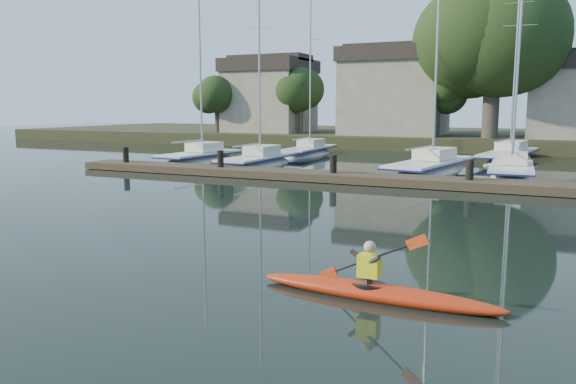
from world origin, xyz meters
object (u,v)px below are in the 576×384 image
at_px(sailboat_1, 258,169).
at_px(sailboat_0, 201,165).
at_px(sailboat_2, 430,177).
at_px(sailboat_3, 511,181).
at_px(dock, 398,180).
at_px(sailboat_5, 309,157).
at_px(kayak, 376,289).
at_px(sailboat_6, 508,164).

bearing_deg(sailboat_1, sailboat_0, 173.86).
distance_m(sailboat_2, sailboat_3, 3.88).
relative_size(sailboat_0, sailboat_2, 0.77).
bearing_deg(sailboat_2, dock, -85.21).
distance_m(dock, sailboat_5, 15.42).
distance_m(kayak, sailboat_1, 22.63).
distance_m(sailboat_0, sailboat_6, 19.22).
xyz_separation_m(kayak, sailboat_6, (0.74, 28.12, -0.37)).
bearing_deg(sailboat_3, sailboat_2, 177.32).
bearing_deg(dock, sailboat_5, 126.91).
distance_m(sailboat_5, sailboat_6, 13.14).
bearing_deg(sailboat_2, sailboat_5, 153.90).
bearing_deg(dock, sailboat_6, 74.00).
relative_size(dock, sailboat_6, 2.07).
bearing_deg(sailboat_6, kayak, -82.87).
xyz_separation_m(kayak, sailboat_3, (1.30, 19.69, -0.36)).
relative_size(sailboat_1, sailboat_3, 1.07).
bearing_deg(sailboat_3, sailboat_1, -179.42).
bearing_deg(dock, sailboat_2, 84.04).
distance_m(sailboat_0, sailboat_1, 4.30).
xyz_separation_m(sailboat_1, sailboat_2, (9.63, 0.67, -0.01)).
relative_size(sailboat_1, sailboat_2, 0.86).
height_order(sailboat_0, sailboat_2, sailboat_2).
bearing_deg(sailboat_6, sailboat_5, -166.70).
relative_size(kayak, sailboat_2, 0.29).
distance_m(dock, sailboat_6, 13.94).
bearing_deg(sailboat_1, dock, -24.47).
bearing_deg(kayak, sailboat_5, 116.79).
bearing_deg(sailboat_3, kayak, -95.89).
bearing_deg(sailboat_2, sailboat_0, -168.65).
bearing_deg(sailboat_6, sailboat_2, -102.94).
bearing_deg(sailboat_3, sailboat_0, 178.23).
bearing_deg(kayak, dock, 104.13).
height_order(sailboat_1, sailboat_2, sailboat_2).
bearing_deg(sailboat_5, kayak, -65.52).
bearing_deg(sailboat_0, sailboat_5, 66.24).
xyz_separation_m(sailboat_2, sailboat_3, (3.88, -0.04, 0.01)).
bearing_deg(dock, sailboat_3, 48.37).
bearing_deg(dock, sailboat_1, 154.61).
relative_size(sailboat_1, sailboat_6, 0.81).
height_order(kayak, sailboat_0, sailboat_0).
bearing_deg(sailboat_6, sailboat_0, -144.97).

